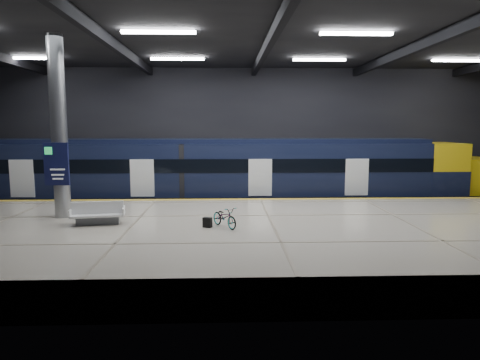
{
  "coord_description": "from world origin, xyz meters",
  "views": [
    {
      "loc": [
        -1.69,
        -17.58,
        4.59
      ],
      "look_at": [
        -1.02,
        1.5,
        2.2
      ],
      "focal_mm": 32.0,
      "sensor_mm": 36.0,
      "label": 1
    }
  ],
  "objects": [
    {
      "name": "ground",
      "position": [
        0.0,
        0.0,
        0.0
      ],
      "size": [
        30.0,
        30.0,
        0.0
      ],
      "primitive_type": "plane",
      "color": "black",
      "rests_on": "ground"
    },
    {
      "name": "room_shell",
      "position": [
        -0.0,
        0.0,
        5.72
      ],
      "size": [
        30.1,
        16.1,
        8.05
      ],
      "color": "black",
      "rests_on": "ground"
    },
    {
      "name": "platform",
      "position": [
        0.0,
        -2.5,
        0.55
      ],
      "size": [
        30.0,
        11.0,
        1.1
      ],
      "primitive_type": "cube",
      "color": "beige",
      "rests_on": "ground"
    },
    {
      "name": "safety_strip",
      "position": [
        0.0,
        2.75,
        1.11
      ],
      "size": [
        30.0,
        0.4,
        0.01
      ],
      "primitive_type": "cube",
      "color": "gold",
      "rests_on": "platform"
    },
    {
      "name": "rails",
      "position": [
        0.0,
        5.5,
        0.08
      ],
      "size": [
        30.0,
        1.52,
        0.16
      ],
      "color": "gray",
      "rests_on": "ground"
    },
    {
      "name": "train",
      "position": [
        -1.1,
        5.5,
        2.06
      ],
      "size": [
        29.4,
        2.84,
        3.79
      ],
      "color": "black",
      "rests_on": "ground"
    },
    {
      "name": "bench",
      "position": [
        -6.28,
        -2.34,
        1.39
      ],
      "size": [
        1.97,
        1.05,
        0.83
      ],
      "rotation": [
        0.0,
        0.0,
        0.16
      ],
      "color": "#595B60",
      "rests_on": "platform"
    },
    {
      "name": "bicycle",
      "position": [
        -1.72,
        -2.97,
        1.46
      ],
      "size": [
        1.17,
        1.42,
        0.73
      ],
      "primitive_type": "imported",
      "rotation": [
        0.0,
        0.0,
        0.59
      ],
      "color": "#99999E",
      "rests_on": "platform"
    },
    {
      "name": "pannier_bag",
      "position": [
        -2.32,
        -2.97,
        1.28
      ],
      "size": [
        0.35,
        0.29,
        0.35
      ],
      "primitive_type": "cube",
      "rotation": [
        0.0,
        0.0,
        -0.43
      ],
      "color": "black",
      "rests_on": "platform"
    },
    {
      "name": "info_column",
      "position": [
        -8.0,
        -1.03,
        4.46
      ],
      "size": [
        0.9,
        0.78,
        6.9
      ],
      "color": "#9EA0A5",
      "rests_on": "platform"
    }
  ]
}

